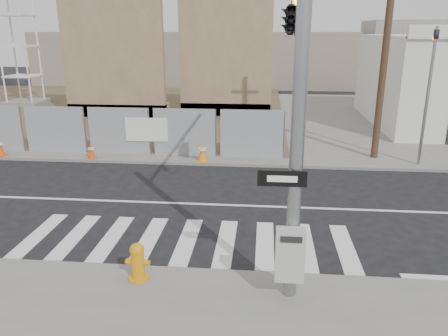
# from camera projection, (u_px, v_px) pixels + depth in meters

# --- Properties ---
(ground) EXTENTS (100.00, 100.00, 0.00)m
(ground) POSITION_uv_depth(u_px,v_px,m) (201.00, 204.00, 13.63)
(ground) COLOR black
(ground) RESTS_ON ground
(sidewalk_far) EXTENTS (50.00, 20.00, 0.12)m
(sidewalk_far) POSITION_uv_depth(u_px,v_px,m) (234.00, 117.00, 26.89)
(sidewalk_far) COLOR slate
(sidewalk_far) RESTS_ON ground
(signal_pole) EXTENTS (0.96, 5.87, 7.00)m
(signal_pole) POSITION_uv_depth(u_px,v_px,m) (292.00, 49.00, 10.02)
(signal_pole) COLOR gray
(signal_pole) RESTS_ON sidewalk_near
(far_signal_pole) EXTENTS (0.16, 0.20, 5.60)m
(far_signal_pole) POSITION_uv_depth(u_px,v_px,m) (430.00, 78.00, 16.22)
(far_signal_pole) COLOR gray
(far_signal_pole) RESTS_ON sidewalk_far
(concrete_wall_left) EXTENTS (6.00, 1.30, 8.00)m
(concrete_wall_left) POSITION_uv_depth(u_px,v_px,m) (114.00, 62.00, 25.64)
(concrete_wall_left) COLOR #776347
(concrete_wall_left) RESTS_ON sidewalk_far
(concrete_wall_right) EXTENTS (5.50, 1.30, 8.00)m
(concrete_wall_right) POSITION_uv_depth(u_px,v_px,m) (226.00, 62.00, 26.01)
(concrete_wall_right) COLOR #776347
(concrete_wall_right) RESTS_ON sidewalk_far
(utility_pole_right) EXTENTS (1.60, 0.28, 10.00)m
(utility_pole_right) POSITION_uv_depth(u_px,v_px,m) (388.00, 30.00, 16.69)
(utility_pole_right) COLOR #493222
(utility_pole_right) RESTS_ON sidewalk_far
(fire_hydrant) EXTENTS (0.53, 0.52, 0.84)m
(fire_hydrant) POSITION_uv_depth(u_px,v_px,m) (138.00, 261.00, 9.21)
(fire_hydrant) COLOR orange
(fire_hydrant) RESTS_ON sidewalk_near
(traffic_cone_b) EXTENTS (0.44, 0.44, 0.80)m
(traffic_cone_b) POSITION_uv_depth(u_px,v_px,m) (0.00, 147.00, 18.29)
(traffic_cone_b) COLOR #FF410D
(traffic_cone_b) RESTS_ON sidewalk_far
(traffic_cone_c) EXTENTS (0.41, 0.41, 0.65)m
(traffic_cone_c) POSITION_uv_depth(u_px,v_px,m) (91.00, 151.00, 17.96)
(traffic_cone_c) COLOR #FF3F0D
(traffic_cone_c) RESTS_ON sidewalk_far
(traffic_cone_d) EXTENTS (0.50, 0.50, 0.79)m
(traffic_cone_d) POSITION_uv_depth(u_px,v_px,m) (202.00, 152.00, 17.53)
(traffic_cone_d) COLOR orange
(traffic_cone_d) RESTS_ON sidewalk_far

